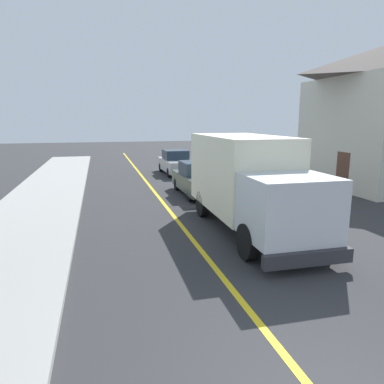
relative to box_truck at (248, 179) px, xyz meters
name	(u,v)px	position (x,y,z in m)	size (l,w,h in m)	color
centre_line_yellow	(174,217)	(-2.13, 2.15, -1.76)	(0.16, 56.00, 0.01)	gold
box_truck	(248,179)	(0.00, 0.00, 0.00)	(2.51, 7.22, 3.20)	#F2EDCC
parked_car_near	(198,179)	(-0.07, 6.03, -0.97)	(1.83, 4.41, 1.67)	#4C564C
parked_car_mid	(176,163)	(0.32, 13.20, -0.97)	(1.89, 4.44, 1.67)	#B7B7BC
parked_van_across	(252,176)	(3.07, 6.36, -0.97)	(1.87, 4.43, 1.67)	silver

